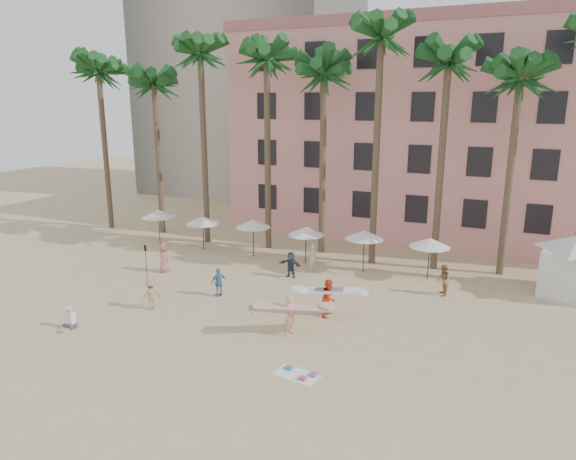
% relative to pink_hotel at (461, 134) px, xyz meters
% --- Properties ---
extents(ground, '(120.00, 120.00, 0.00)m').
position_rel_pink_hotel_xyz_m(ground, '(-7.00, -26.00, -8.00)').
color(ground, '#D1B789').
rests_on(ground, ground).
extents(pink_hotel, '(35.00, 14.00, 16.00)m').
position_rel_pink_hotel_xyz_m(pink_hotel, '(0.00, 0.00, 0.00)').
color(pink_hotel, pink).
rests_on(pink_hotel, ground).
extents(palm_row, '(44.40, 5.40, 16.30)m').
position_rel_pink_hotel_xyz_m(palm_row, '(-6.49, -11.00, 4.97)').
color(palm_row, brown).
rests_on(palm_row, ground).
extents(umbrella_row, '(22.50, 2.70, 2.73)m').
position_rel_pink_hotel_xyz_m(umbrella_row, '(-10.00, -13.50, -5.67)').
color(umbrella_row, '#332B23').
rests_on(umbrella_row, ground).
extents(cabana, '(5.54, 5.54, 3.50)m').
position_rel_pink_hotel_xyz_m(cabana, '(7.82, -12.80, -5.93)').
color(cabana, silver).
rests_on(cabana, ground).
extents(beach_towel, '(1.93, 1.26, 0.14)m').
position_rel_pink_hotel_xyz_m(beach_towel, '(-2.88, -26.99, -7.97)').
color(beach_towel, white).
rests_on(beach_towel, ground).
extents(carrier_yellow, '(3.41, 2.39, 1.95)m').
position_rel_pink_hotel_xyz_m(carrier_yellow, '(-4.64, -23.78, -6.91)').
color(carrier_yellow, '#E49E80').
rests_on(carrier_yellow, ground).
extents(carrier_white, '(3.27, 1.49, 1.93)m').
position_rel_pink_hotel_xyz_m(carrier_white, '(-3.72, -20.97, -6.97)').
color(carrier_white, '#F24119').
rests_on(carrier_white, ground).
extents(beachgoers, '(17.69, 10.01, 1.92)m').
position_rel_pink_hotel_xyz_m(beachgoers, '(-8.72, -18.51, -7.14)').
color(beachgoers, tan).
rests_on(beachgoers, ground).
extents(paddle, '(0.18, 0.04, 2.23)m').
position_rel_pink_hotel_xyz_m(paddle, '(-15.61, -20.47, -6.59)').
color(paddle, black).
rests_on(paddle, ground).
extents(seated_man, '(0.47, 0.82, 1.07)m').
position_rel_pink_hotel_xyz_m(seated_man, '(-14.61, -27.49, -7.63)').
color(seated_man, '#3F3F4C').
rests_on(seated_man, ground).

